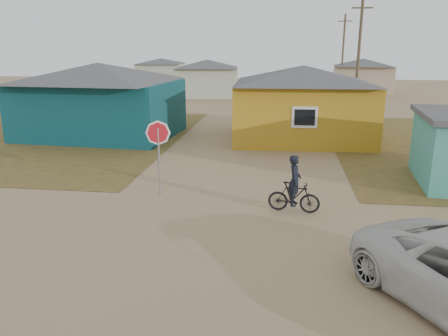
{
  "coord_description": "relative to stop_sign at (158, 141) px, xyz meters",
  "views": [
    {
      "loc": [
        1.4,
        -9.56,
        4.84
      ],
      "look_at": [
        -0.25,
        3.0,
        1.3
      ],
      "focal_mm": 35.0,
      "sensor_mm": 36.0,
      "label": 1
    }
  ],
  "objects": [
    {
      "name": "utility_pole_far",
      "position": [
        10.08,
        33.88,
        2.29
      ],
      "size": [
        1.4,
        0.2,
        8.0
      ],
      "color": "brown",
      "rests_on": "ground"
    },
    {
      "name": "house_beige_east",
      "position": [
        12.58,
        35.88,
        0.01
      ],
      "size": [
        6.95,
        6.05,
        3.6
      ],
      "color": "tan",
      "rests_on": "ground"
    },
    {
      "name": "utility_pole_near",
      "position": [
        9.08,
        17.88,
        2.29
      ],
      "size": [
        1.4,
        0.2,
        8.0
      ],
      "color": "brown",
      "rests_on": "ground"
    },
    {
      "name": "ground",
      "position": [
        2.58,
        -4.12,
        -1.85
      ],
      "size": [
        120.0,
        120.0,
        0.0
      ],
      "primitive_type": "plane",
      "color": "#987C57"
    },
    {
      "name": "house_teal",
      "position": [
        -5.92,
        9.38,
        0.21
      ],
      "size": [
        8.93,
        7.08,
        4.0
      ],
      "color": "#0B373E",
      "rests_on": "ground"
    },
    {
      "name": "house_yellow",
      "position": [
        5.08,
        9.88,
        0.16
      ],
      "size": [
        7.72,
        6.76,
        3.9
      ],
      "color": "#B6861C",
      "rests_on": "ground"
    },
    {
      "name": "stop_sign",
      "position": [
        0.0,
        0.0,
        0.0
      ],
      "size": [
        0.81,
        0.22,
        2.51
      ],
      "color": "gray",
      "rests_on": "ground"
    },
    {
      "name": "grass_nw",
      "position": [
        -11.42,
        8.88,
        -1.84
      ],
      "size": [
        20.0,
        18.0,
        0.0
      ],
      "primitive_type": "cube",
      "color": "brown",
      "rests_on": "ground"
    },
    {
      "name": "house_pale_west",
      "position": [
        -3.42,
        29.88,
        0.01
      ],
      "size": [
        7.04,
        6.15,
        3.6
      ],
      "color": "#ADB59C",
      "rests_on": "ground"
    },
    {
      "name": "cyclist",
      "position": [
        4.45,
        -1.12,
        -1.2
      ],
      "size": [
        1.6,
        0.63,
        1.76
      ],
      "color": "black",
      "rests_on": "ground"
    },
    {
      "name": "house_pale_north",
      "position": [
        -11.42,
        41.88,
        -0.09
      ],
      "size": [
        6.28,
        5.81,
        3.4
      ],
      "color": "#ADB59C",
      "rests_on": "ground"
    }
  ]
}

